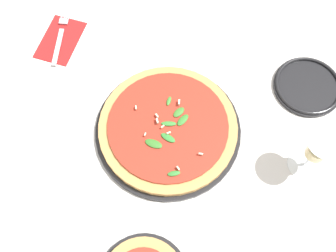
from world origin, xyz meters
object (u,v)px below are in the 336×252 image
object	(u,v)px
pizza_arugula_main	(168,128)
side_plate_white	(308,86)
fork	(60,36)
wine_glass	(319,149)

from	to	relation	value
pizza_arugula_main	side_plate_white	size ratio (longest dim) A/B	2.03
fork	side_plate_white	size ratio (longest dim) A/B	1.09
side_plate_white	fork	bearing A→B (deg)	89.29
wine_glass	fork	distance (m)	0.71
pizza_arugula_main	fork	xyz separation A→B (m)	(0.20, 0.34, -0.01)
wine_glass	fork	size ratio (longest dim) A/B	0.77
fork	side_plate_white	bearing A→B (deg)	-99.37
pizza_arugula_main	side_plate_white	distance (m)	0.37
pizza_arugula_main	wine_glass	distance (m)	0.34
pizza_arugula_main	side_plate_white	bearing A→B (deg)	-58.37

